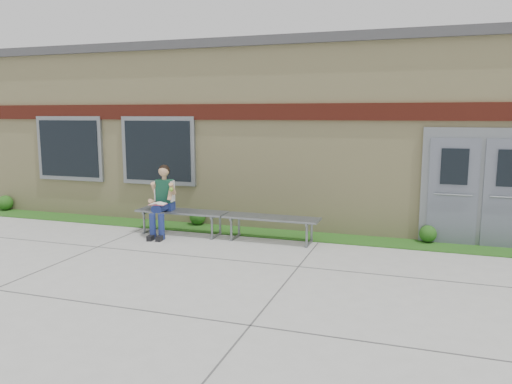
% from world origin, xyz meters
% --- Properties ---
extents(ground, '(80.00, 80.00, 0.00)m').
position_xyz_m(ground, '(0.00, 0.00, 0.00)').
color(ground, '#9E9E99').
rests_on(ground, ground).
extents(grass_strip, '(16.00, 0.80, 0.02)m').
position_xyz_m(grass_strip, '(0.00, 2.60, 0.01)').
color(grass_strip, '#1F4E15').
rests_on(grass_strip, ground).
extents(school_building, '(16.20, 6.22, 4.20)m').
position_xyz_m(school_building, '(-0.00, 5.99, 2.10)').
color(school_building, beige).
rests_on(school_building, ground).
extents(bench_left, '(1.98, 0.56, 0.51)m').
position_xyz_m(bench_left, '(-1.93, 1.99, 0.40)').
color(bench_left, slate).
rests_on(bench_left, ground).
extents(bench_right, '(1.96, 0.56, 0.51)m').
position_xyz_m(bench_right, '(0.07, 1.99, 0.39)').
color(bench_right, slate).
rests_on(bench_right, ground).
extents(girl, '(0.56, 0.91, 1.50)m').
position_xyz_m(girl, '(-2.26, 1.76, 0.78)').
color(girl, navy).
rests_on(girl, ground).
extents(shrub_west, '(0.39, 0.39, 0.39)m').
position_xyz_m(shrub_west, '(-7.58, 2.85, 0.22)').
color(shrub_west, '#1F4E15').
rests_on(shrub_west, grass_strip).
extents(shrub_mid, '(0.37, 0.37, 0.37)m').
position_xyz_m(shrub_mid, '(-1.97, 2.85, 0.20)').
color(shrub_mid, '#1F4E15').
rests_on(shrub_mid, grass_strip).
extents(shrub_east, '(0.34, 0.34, 0.34)m').
position_xyz_m(shrub_east, '(3.08, 2.85, 0.19)').
color(shrub_east, '#1F4E15').
rests_on(shrub_east, grass_strip).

